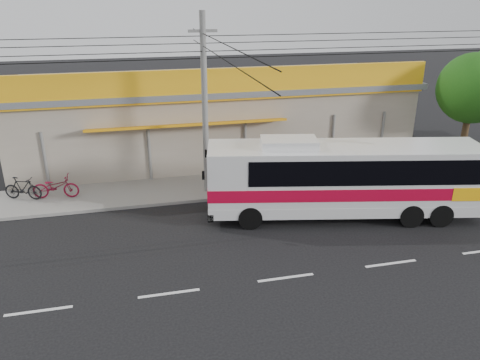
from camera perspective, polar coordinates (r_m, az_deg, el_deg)
The scene contains 9 objects.
ground at distance 18.55m, azimuth 3.14°, elevation -7.66°, with size 120.00×120.00×0.00m, color black.
sidewalk at distance 23.76m, azimuth -0.87°, elevation -0.58°, with size 30.00×3.20×0.15m, color gray.
lane_markings at distance 16.52m, azimuth 5.60°, elevation -11.78°, with size 50.00×0.12×0.01m, color silver, non-canonical shape.
storefront_building at distance 28.25m, azimuth -3.33°, elevation 7.78°, with size 22.60×9.20×5.70m.
coach_bus at distance 20.43m, azimuth 13.03°, elevation 0.55°, with size 11.81×4.71×3.56m.
motorbike_red at distance 23.52m, azimuth -21.56°, elevation -0.75°, with size 0.74×2.12×1.11m, color maroon.
motorbike_dark at distance 23.95m, azimuth -24.96°, elevation -0.92°, with size 0.51×1.82×1.10m, color black.
utility_pole at distance 21.24m, azimuth -4.52°, elevation 15.96°, with size 34.00×14.00×8.46m.
tree_near at distance 28.57m, azimuth 26.75°, elevation 9.68°, with size 3.78×3.78×6.27m.
Camera 1 is at (-4.66, -15.48, 9.09)m, focal length 35.00 mm.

